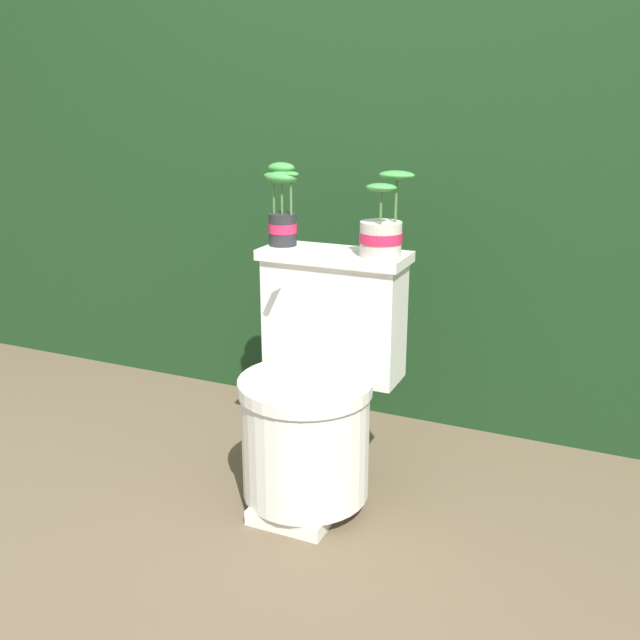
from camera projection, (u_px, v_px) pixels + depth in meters
name	position (u px, v px, depth m)	size (l,w,h in m)	color
ground_plane	(338.00, 503.00, 2.08)	(12.00, 12.00, 0.00)	brown
hedge_backdrop	(448.00, 161.00, 2.78)	(4.27, 0.94, 1.78)	#193819
toilet	(315.00, 398.00, 2.04)	(0.43, 0.48, 0.71)	silver
potted_plant_left	(282.00, 209.00, 2.08)	(0.11, 0.09, 0.24)	#262628
potted_plant_midleft	(382.00, 230.00, 1.94)	(0.14, 0.13, 0.23)	beige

